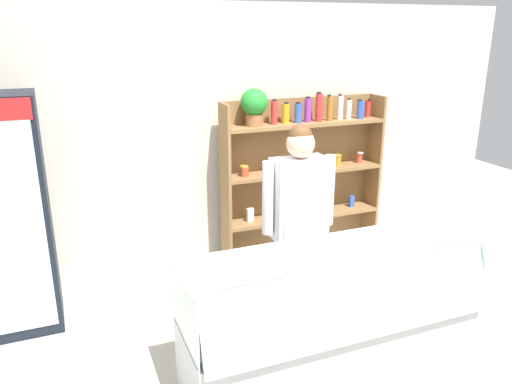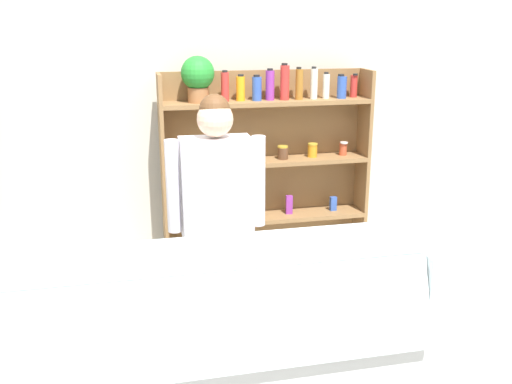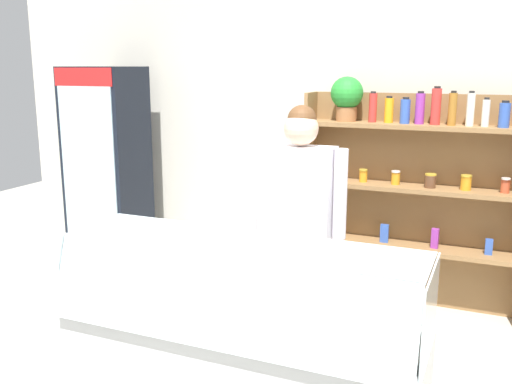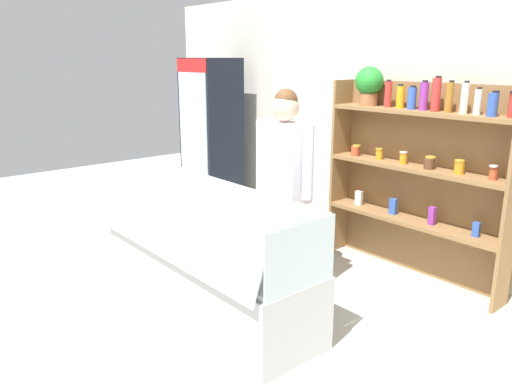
% 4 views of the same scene
% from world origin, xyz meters
% --- Properties ---
extents(ground_plane, '(12.00, 12.00, 0.00)m').
position_xyz_m(ground_plane, '(0.00, 0.00, 0.00)').
color(ground_plane, '#B7B2A3').
extents(back_wall, '(6.80, 0.10, 2.70)m').
position_xyz_m(back_wall, '(0.00, 2.16, 1.35)').
color(back_wall, beige).
rests_on(back_wall, ground).
extents(drinks_fridge, '(0.66, 0.55, 1.98)m').
position_xyz_m(drinks_fridge, '(-2.06, 1.59, 0.99)').
color(drinks_fridge, black).
rests_on(drinks_fridge, ground).
extents(shelving_unit, '(1.76, 0.29, 1.91)m').
position_xyz_m(shelving_unit, '(0.70, 1.87, 1.08)').
color(shelving_unit, olive).
rests_on(shelving_unit, ground).
extents(deli_display_case, '(2.13, 0.71, 1.01)m').
position_xyz_m(deli_display_case, '(0.07, 0.01, 0.31)').
color(deli_display_case, silver).
rests_on(deli_display_case, ground).
extents(shop_clerk, '(0.64, 0.25, 1.74)m').
position_xyz_m(shop_clerk, '(0.17, 0.76, 1.04)').
color(shop_clerk, '#4C4233').
rests_on(shop_clerk, ground).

